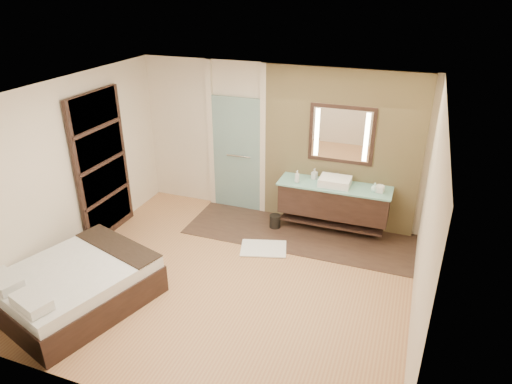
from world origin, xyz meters
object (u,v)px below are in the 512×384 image
at_px(mirror_unit, 341,135).
at_px(waste_bin, 275,221).
at_px(vanity, 334,200).
at_px(bed, 77,286).

height_order(mirror_unit, waste_bin, mirror_unit).
bearing_deg(vanity, mirror_unit, 90.00).
distance_m(mirror_unit, bed, 4.52).
height_order(bed, waste_bin, bed).
bearing_deg(mirror_unit, waste_bin, -153.27).
relative_size(vanity, waste_bin, 7.73).
xyz_separation_m(vanity, mirror_unit, (0.00, 0.24, 1.07)).
bearing_deg(vanity, waste_bin, -165.93).
distance_m(vanity, bed, 4.14).
height_order(mirror_unit, bed, mirror_unit).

